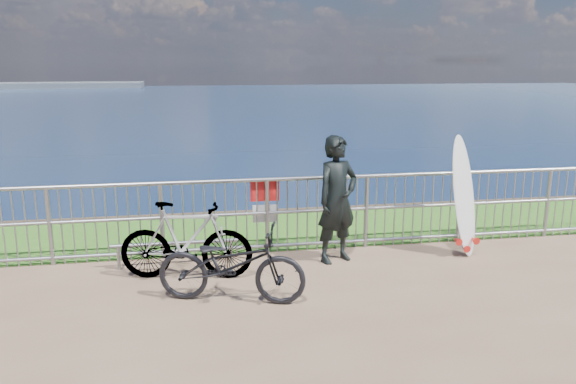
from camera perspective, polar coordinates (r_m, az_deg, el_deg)
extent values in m
plane|color=#306B1D|center=(9.45, 0.00, -3.73)|extent=(120.00, 120.00, 0.00)
cube|color=brown|center=(11.50, -1.06, -14.03)|extent=(120.00, 0.30, 5.00)
plane|color=navy|center=(96.53, -9.04, 8.46)|extent=(260.00, 260.00, 0.00)
cube|color=#565E68|center=(180.95, -25.81, 9.72)|extent=(70.00, 12.00, 1.50)
cylinder|color=gray|center=(8.13, 1.33, 1.39)|extent=(10.00, 0.06, 0.06)
cylinder|color=gray|center=(8.24, 1.31, -1.97)|extent=(10.00, 0.05, 0.05)
cylinder|color=gray|center=(8.39, 1.29, -5.31)|extent=(10.00, 0.05, 0.05)
cylinder|color=gray|center=(8.34, -23.05, -3.27)|extent=(0.06, 0.06, 1.10)
cylinder|color=gray|center=(8.12, -12.69, -2.94)|extent=(0.06, 0.06, 1.10)
cylinder|color=gray|center=(8.18, -2.14, -2.50)|extent=(0.06, 0.06, 1.10)
cylinder|color=gray|center=(8.50, 7.94, -2.01)|extent=(0.06, 0.06, 1.10)
cylinder|color=gray|center=(9.07, 17.01, -1.51)|extent=(0.06, 0.06, 1.10)
cylinder|color=gray|center=(9.83, 24.85, -1.05)|extent=(0.06, 0.06, 1.10)
cube|color=red|center=(8.14, -2.38, 0.11)|extent=(0.42, 0.02, 0.30)
cube|color=white|center=(8.13, -2.37, 0.10)|extent=(0.38, 0.01, 0.08)
cube|color=white|center=(8.22, -2.36, -2.20)|extent=(0.36, 0.02, 0.26)
imported|color=black|center=(7.78, 5.02, -0.77)|extent=(0.77, 0.65, 1.78)
ellipsoid|color=white|center=(8.44, 17.44, -0.34)|extent=(0.59, 0.57, 1.75)
cone|color=red|center=(8.44, 16.71, -4.72)|extent=(0.10, 0.19, 0.10)
cone|color=red|center=(8.56, 18.31, -4.58)|extent=(0.10, 0.19, 0.10)
cone|color=red|center=(8.53, 17.46, -5.38)|extent=(0.10, 0.19, 0.10)
imported|color=black|center=(6.60, -5.78, -7.32)|extent=(1.84, 1.08, 0.92)
imported|color=black|center=(7.34, -10.32, -4.88)|extent=(1.76, 0.78, 1.02)
cylinder|color=gray|center=(7.84, -11.38, -5.11)|extent=(1.72, 0.05, 0.05)
cylinder|color=gray|center=(7.96, -16.82, -6.43)|extent=(0.04, 0.04, 0.33)
cylinder|color=gray|center=(7.91, -5.80, -6.03)|extent=(0.04, 0.04, 0.33)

